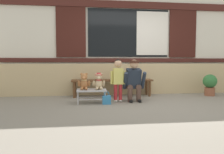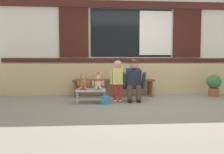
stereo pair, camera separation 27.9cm
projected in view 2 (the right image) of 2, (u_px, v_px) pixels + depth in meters
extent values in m
plane|color=gray|center=(145.00, 104.00, 4.62)|extent=(60.00, 60.00, 0.00)
cube|color=tan|center=(133.00, 79.00, 6.01)|extent=(7.96, 0.25, 0.85)
cube|color=silver|center=(131.00, 36.00, 6.44)|extent=(8.12, 0.20, 3.35)
cube|color=#471E19|center=(131.00, 60.00, 6.37)|extent=(7.47, 0.04, 0.12)
cube|color=black|center=(131.00, 33.00, 6.32)|extent=(2.40, 0.03, 1.40)
cube|color=silver|center=(156.00, 33.00, 6.36)|extent=(0.96, 0.02, 1.29)
cube|color=#3D1914|center=(74.00, 32.00, 6.19)|extent=(0.84, 0.05, 1.43)
cube|color=#3D1914|center=(187.00, 34.00, 6.43)|extent=(0.84, 0.05, 1.43)
cube|color=#471E19|center=(132.00, 5.00, 6.25)|extent=(7.47, 0.06, 0.20)
cube|color=brown|center=(114.00, 81.00, 5.46)|extent=(2.10, 0.11, 0.04)
cube|color=brown|center=(113.00, 80.00, 5.60)|extent=(2.10, 0.11, 0.04)
cube|color=brown|center=(113.00, 80.00, 5.74)|extent=(2.10, 0.11, 0.04)
cylinder|color=brown|center=(76.00, 90.00, 5.41)|extent=(0.07, 0.07, 0.40)
cylinder|color=brown|center=(77.00, 88.00, 5.69)|extent=(0.07, 0.07, 0.40)
cylinder|color=brown|center=(151.00, 89.00, 5.55)|extent=(0.07, 0.07, 0.40)
cylinder|color=brown|center=(149.00, 88.00, 5.82)|extent=(0.07, 0.07, 0.40)
cube|color=#BCBCC1|center=(91.00, 90.00, 4.71)|extent=(0.64, 0.36, 0.04)
cylinder|color=#BCBCC1|center=(77.00, 98.00, 4.55)|extent=(0.02, 0.02, 0.26)
cylinder|color=#BCBCC1|center=(78.00, 96.00, 4.85)|extent=(0.02, 0.02, 0.26)
cylinder|color=#BCBCC1|center=(104.00, 98.00, 4.59)|extent=(0.02, 0.02, 0.26)
cylinder|color=#BCBCC1|center=(104.00, 96.00, 4.89)|extent=(0.02, 0.02, 0.26)
cylinder|color=#BCBCC1|center=(91.00, 99.00, 4.57)|extent=(0.58, 0.02, 0.02)
cylinder|color=#BCBCC1|center=(91.00, 97.00, 4.87)|extent=(0.58, 0.02, 0.02)
ellipsoid|color=#A86B3D|center=(84.00, 84.00, 4.71)|extent=(0.17, 0.14, 0.22)
sphere|color=#A86B3D|center=(83.00, 77.00, 4.69)|extent=(0.15, 0.15, 0.15)
sphere|color=#E1955B|center=(83.00, 77.00, 4.64)|extent=(0.06, 0.06, 0.06)
sphere|color=#A86B3D|center=(81.00, 74.00, 4.69)|extent=(0.06, 0.06, 0.06)
ellipsoid|color=#A86B3D|center=(78.00, 83.00, 4.67)|extent=(0.06, 0.11, 0.16)
ellipsoid|color=#A86B3D|center=(81.00, 88.00, 4.60)|extent=(0.06, 0.15, 0.06)
sphere|color=#A86B3D|center=(86.00, 74.00, 4.70)|extent=(0.06, 0.06, 0.06)
ellipsoid|color=#A86B3D|center=(88.00, 83.00, 4.69)|extent=(0.06, 0.11, 0.16)
ellipsoid|color=#A86B3D|center=(85.00, 88.00, 4.61)|extent=(0.06, 0.15, 0.06)
torus|color=#D6B775|center=(83.00, 80.00, 4.70)|extent=(0.13, 0.13, 0.02)
ellipsoid|color=#CCB289|center=(98.00, 84.00, 4.73)|extent=(0.17, 0.14, 0.22)
sphere|color=#CCB289|center=(98.00, 77.00, 4.71)|extent=(0.15, 0.15, 0.15)
sphere|color=#FFEEBB|center=(98.00, 77.00, 4.66)|extent=(0.06, 0.06, 0.06)
sphere|color=#CCB289|center=(96.00, 74.00, 4.71)|extent=(0.06, 0.06, 0.06)
ellipsoid|color=#CCB289|center=(93.00, 83.00, 4.69)|extent=(0.06, 0.11, 0.16)
ellipsoid|color=#CCB289|center=(96.00, 88.00, 4.62)|extent=(0.06, 0.15, 0.06)
sphere|color=#CCB289|center=(100.00, 74.00, 4.72)|extent=(0.06, 0.06, 0.06)
ellipsoid|color=#CCB289|center=(103.00, 83.00, 4.71)|extent=(0.06, 0.11, 0.16)
ellipsoid|color=#CCB289|center=(100.00, 88.00, 4.63)|extent=(0.06, 0.15, 0.06)
torus|color=red|center=(98.00, 80.00, 4.72)|extent=(0.13, 0.13, 0.02)
cylinder|color=red|center=(98.00, 75.00, 4.71)|extent=(0.17, 0.17, 0.01)
cylinder|color=red|center=(98.00, 74.00, 4.71)|extent=(0.10, 0.10, 0.04)
cylinder|color=#B7282D|center=(115.00, 92.00, 4.83)|extent=(0.08, 0.08, 0.36)
ellipsoid|color=silver|center=(115.00, 101.00, 4.82)|extent=(0.07, 0.12, 0.05)
cylinder|color=#B7282D|center=(120.00, 92.00, 4.83)|extent=(0.08, 0.08, 0.36)
ellipsoid|color=silver|center=(120.00, 101.00, 4.83)|extent=(0.07, 0.12, 0.05)
cube|color=#DBD166|center=(118.00, 76.00, 4.80)|extent=(0.22, 0.15, 0.36)
cylinder|color=#DBD166|center=(111.00, 78.00, 4.80)|extent=(0.06, 0.06, 0.30)
cylinder|color=#DBD166|center=(124.00, 77.00, 4.82)|extent=(0.06, 0.06, 0.30)
sphere|color=tan|center=(118.00, 64.00, 4.78)|extent=(0.17, 0.17, 0.17)
sphere|color=black|center=(118.00, 63.00, 4.79)|extent=(0.16, 0.16, 0.16)
cylinder|color=brown|center=(130.00, 95.00, 4.82)|extent=(0.11, 0.11, 0.30)
cylinder|color=brown|center=(129.00, 87.00, 4.95)|extent=(0.13, 0.32, 0.13)
ellipsoid|color=black|center=(130.00, 101.00, 4.75)|extent=(0.09, 0.20, 0.06)
cylinder|color=brown|center=(138.00, 95.00, 4.83)|extent=(0.11, 0.11, 0.30)
cylinder|color=brown|center=(137.00, 87.00, 4.96)|extent=(0.13, 0.32, 0.13)
ellipsoid|color=black|center=(139.00, 101.00, 4.76)|extent=(0.09, 0.20, 0.06)
cube|color=#232D3D|center=(133.00, 79.00, 4.91)|extent=(0.32, 0.30, 0.47)
cylinder|color=#232D3D|center=(125.00, 81.00, 4.80)|extent=(0.08, 0.28, 0.40)
cylinder|color=#232D3D|center=(143.00, 81.00, 4.83)|extent=(0.08, 0.28, 0.40)
sphere|color=tan|center=(134.00, 64.00, 4.82)|extent=(0.20, 0.20, 0.20)
cylinder|color=#422319|center=(134.00, 62.00, 4.81)|extent=(0.23, 0.23, 0.06)
cube|color=brown|center=(141.00, 84.00, 5.02)|extent=(0.10, 0.22, 0.16)
cube|color=teal|center=(105.00, 100.00, 4.58)|extent=(0.18, 0.11, 0.18)
torus|color=teal|center=(105.00, 94.00, 4.57)|extent=(0.11, 0.01, 0.11)
cylinder|color=brown|center=(214.00, 92.00, 5.57)|extent=(0.26, 0.26, 0.22)
sphere|color=#337038|center=(214.00, 82.00, 5.55)|extent=(0.36, 0.36, 0.36)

